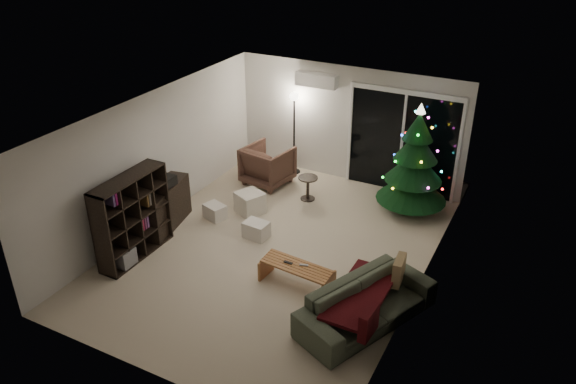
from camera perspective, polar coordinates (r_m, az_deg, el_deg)
name	(u,v)px	position (r m, az deg, el deg)	size (l,w,h in m)	color
room	(335,171)	(10.39, 4.77, 2.13)	(6.50, 7.51, 2.60)	beige
bookshelf	(124,215)	(9.87, -16.30, -2.22)	(0.38, 1.49, 1.49)	black
media_cabinet	(163,207)	(10.64, -12.62, -1.47)	(0.50, 1.33, 0.83)	black
stereo	(160,182)	(10.41, -12.90, 0.96)	(0.42, 0.50, 0.18)	black
armchair	(268,165)	(12.00, -2.07, 2.75)	(0.91, 0.93, 0.85)	#52362D
ottoman	(250,203)	(10.98, -3.88, -1.07)	(0.47, 0.47, 0.42)	beige
cardboard_box_a	(215,211)	(10.87, -7.43, -1.97)	(0.40, 0.30, 0.28)	silver
cardboard_box_b	(256,230)	(10.21, -3.24, -3.84)	(0.43, 0.33, 0.30)	silver
side_table	(308,188)	(11.41, 2.03, 0.39)	(0.40, 0.40, 0.50)	black
floor_lamp	(294,135)	(12.31, 0.62, 5.84)	(0.29, 0.29, 1.80)	black
sofa	(367,304)	(8.29, 7.99, -11.18)	(2.16, 0.84, 0.63)	#4D5740
sofa_throw	(361,294)	(8.23, 7.39, -10.24)	(0.67, 1.56, 0.05)	#3F0A11
cushion_a	(399,270)	(8.59, 11.19, -7.81)	(0.12, 0.41, 0.41)	tan
cushion_b	(369,322)	(7.59, 8.20, -12.97)	(0.12, 0.41, 0.41)	#3F0A11
coffee_table	(297,275)	(8.98, 0.88, -8.45)	(1.17, 0.41, 0.37)	#A55735
remote_a	(288,263)	(8.92, 0.02, -7.18)	(0.15, 0.04, 0.02)	black
remote_b	(304,265)	(8.87, 1.61, -7.43)	(0.14, 0.04, 0.02)	slate
christmas_tree	(415,159)	(10.90, 12.79, 3.27)	(1.37, 1.37, 2.20)	black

